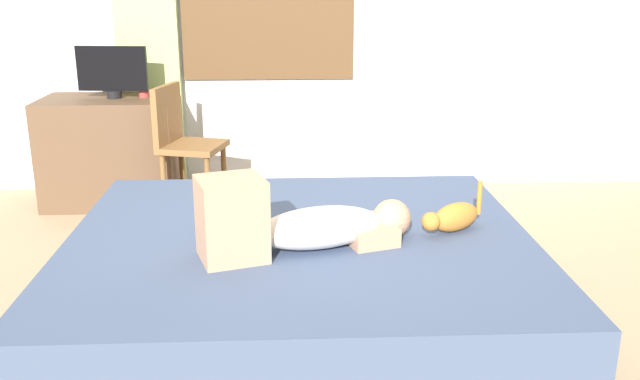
# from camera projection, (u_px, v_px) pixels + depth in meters

# --- Properties ---
(ground_plane) EXTENTS (16.00, 16.00, 0.00)m
(ground_plane) POSITION_uv_depth(u_px,v_px,m) (294.00, 332.00, 3.12)
(ground_plane) COLOR tan
(bed) EXTENTS (2.13, 1.92, 0.42)m
(bed) POSITION_uv_depth(u_px,v_px,m) (300.00, 279.00, 3.17)
(bed) COLOR #38383D
(bed) RESTS_ON ground
(person_lying) EXTENTS (0.93, 0.50, 0.34)m
(person_lying) POSITION_uv_depth(u_px,v_px,m) (298.00, 224.00, 2.92)
(person_lying) COLOR silver
(person_lying) RESTS_ON bed
(cat) EXTENTS (0.31, 0.24, 0.21)m
(cat) POSITION_uv_depth(u_px,v_px,m) (453.00, 217.00, 3.14)
(cat) COLOR #C67A2D
(cat) RESTS_ON bed
(desk) EXTENTS (0.90, 0.56, 0.74)m
(desk) POSITION_uv_depth(u_px,v_px,m) (112.00, 151.00, 4.83)
(desk) COLOR brown
(desk) RESTS_ON ground
(tv_monitor) EXTENTS (0.48, 0.10, 0.35)m
(tv_monitor) POSITION_uv_depth(u_px,v_px,m) (112.00, 71.00, 4.67)
(tv_monitor) COLOR black
(tv_monitor) RESTS_ON desk
(cup) EXTENTS (0.07, 0.07, 0.09)m
(cup) POSITION_uv_depth(u_px,v_px,m) (144.00, 90.00, 4.74)
(cup) COLOR #B23D38
(cup) RESTS_ON desk
(chair_by_desk) EXTENTS (0.46, 0.46, 0.86)m
(chair_by_desk) POSITION_uv_depth(u_px,v_px,m) (182.00, 139.00, 4.56)
(chair_by_desk) COLOR brown
(chair_by_desk) RESTS_ON ground
(curtain_left) EXTENTS (0.44, 0.06, 2.63)m
(curtain_left) POSITION_uv_depth(u_px,v_px,m) (145.00, 9.00, 4.83)
(curtain_left) COLOR #ADCC75
(curtain_left) RESTS_ON ground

